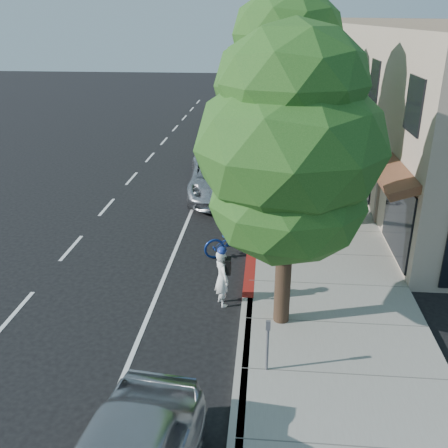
# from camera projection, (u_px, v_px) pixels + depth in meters

# --- Properties ---
(ground) EXTENTS (120.00, 120.00, 0.00)m
(ground) POSITION_uv_depth(u_px,v_px,m) (249.00, 285.00, 14.79)
(ground) COLOR black
(ground) RESTS_ON ground
(sidewalk) EXTENTS (4.60, 56.00, 0.15)m
(sidewalk) POSITION_uv_depth(u_px,v_px,m) (309.00, 196.00, 21.93)
(sidewalk) COLOR gray
(sidewalk) RESTS_ON ground
(curb) EXTENTS (0.30, 56.00, 0.15)m
(curb) POSITION_uv_depth(u_px,v_px,m) (257.00, 194.00, 22.12)
(curb) COLOR #9E998E
(curb) RESTS_ON ground
(curb_red_segment) EXTENTS (0.32, 4.00, 0.15)m
(curb_red_segment) POSITION_uv_depth(u_px,v_px,m) (250.00, 267.00, 15.68)
(curb_red_segment) COLOR maroon
(curb_red_segment) RESTS_ON ground
(storefront_building) EXTENTS (10.00, 36.00, 7.00)m
(storefront_building) POSITION_uv_depth(u_px,v_px,m) (427.00, 88.00, 29.21)
(storefront_building) COLOR tan
(storefront_building) RESTS_ON ground
(street_tree_0) EXTENTS (4.36, 4.36, 7.38)m
(street_tree_0) POSITION_uv_depth(u_px,v_px,m) (290.00, 151.00, 11.11)
(street_tree_0) COLOR black
(street_tree_0) RESTS_ON ground
(street_tree_1) EXTENTS (4.78, 4.78, 8.28)m
(street_tree_1) POSITION_uv_depth(u_px,v_px,m) (285.00, 88.00, 16.40)
(street_tree_1) COLOR black
(street_tree_1) RESTS_ON ground
(street_tree_2) EXTENTS (4.68, 4.68, 7.77)m
(street_tree_2) POSITION_uv_depth(u_px,v_px,m) (281.00, 79.00, 22.06)
(street_tree_2) COLOR black
(street_tree_2) RESTS_ON ground
(street_tree_3) EXTENTS (5.45, 5.45, 7.83)m
(street_tree_3) POSITION_uv_depth(u_px,v_px,m) (279.00, 69.00, 27.63)
(street_tree_3) COLOR black
(street_tree_3) RESTS_ON ground
(street_tree_4) EXTENTS (4.11, 4.11, 7.64)m
(street_tree_4) POSITION_uv_depth(u_px,v_px,m) (278.00, 58.00, 33.08)
(street_tree_4) COLOR black
(street_tree_4) RESTS_ON ground
(street_tree_5) EXTENTS (5.30, 5.30, 7.99)m
(street_tree_5) POSITION_uv_depth(u_px,v_px,m) (277.00, 52.00, 38.60)
(street_tree_5) COLOR black
(street_tree_5) RESTS_ON ground
(cyclist) EXTENTS (0.62, 0.70, 1.62)m
(cyclist) POSITION_uv_depth(u_px,v_px,m) (222.00, 278.00, 13.49)
(cyclist) COLOR white
(cyclist) RESTS_ON ground
(bicycle) EXTENTS (2.15, 1.41, 1.07)m
(bicycle) POSITION_uv_depth(u_px,v_px,m) (234.00, 241.00, 16.39)
(bicycle) COLOR navy
(bicycle) RESTS_ON ground
(silver_suv) EXTENTS (3.30, 6.23, 1.67)m
(silver_suv) POSITION_uv_depth(u_px,v_px,m) (221.00, 177.00, 21.95)
(silver_suv) COLOR #B6B6BC
(silver_suv) RESTS_ON ground
(dark_sedan) EXTENTS (1.80, 4.40, 1.42)m
(dark_sedan) POSITION_uv_depth(u_px,v_px,m) (218.00, 152.00, 26.43)
(dark_sedan) COLOR black
(dark_sedan) RESTS_ON ground
(white_pickup) EXTENTS (2.18, 5.26, 1.52)m
(white_pickup) POSITION_uv_depth(u_px,v_px,m) (240.00, 138.00, 29.33)
(white_pickup) COLOR silver
(white_pickup) RESTS_ON ground
(dark_suv_far) EXTENTS (2.33, 5.04, 1.67)m
(dark_suv_far) POSITION_uv_depth(u_px,v_px,m) (237.00, 112.00, 37.04)
(dark_suv_far) COLOR black
(dark_suv_far) RESTS_ON ground
(pedestrian) EXTENTS (1.07, 0.92, 1.88)m
(pedestrian) POSITION_uv_depth(u_px,v_px,m) (336.00, 180.00, 20.62)
(pedestrian) COLOR black
(pedestrian) RESTS_ON sidewalk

